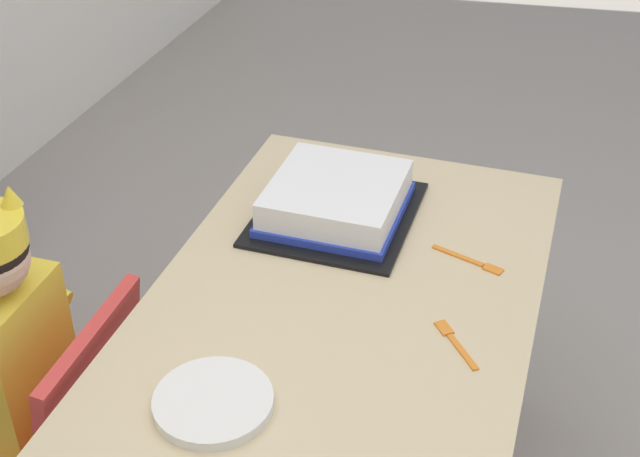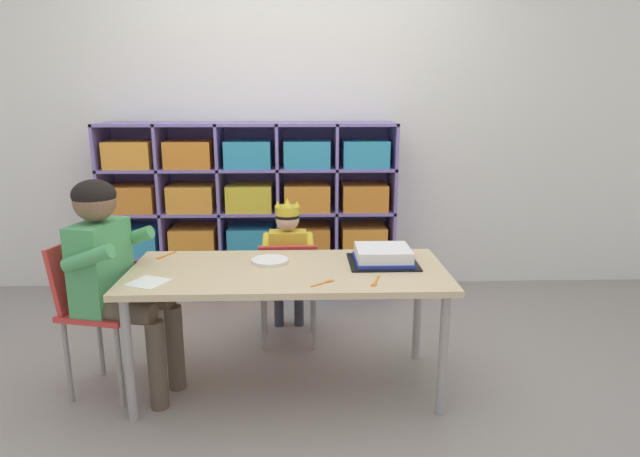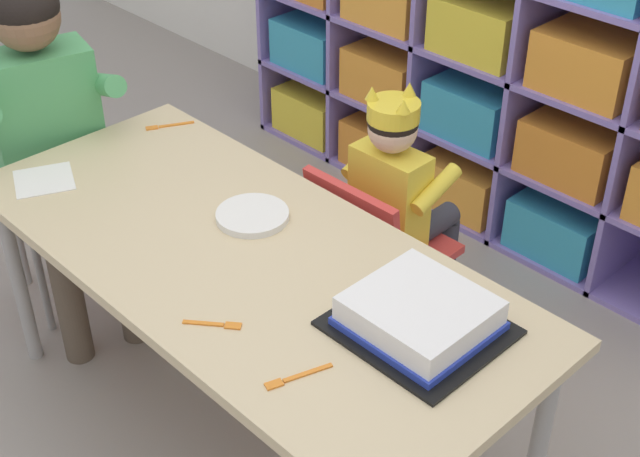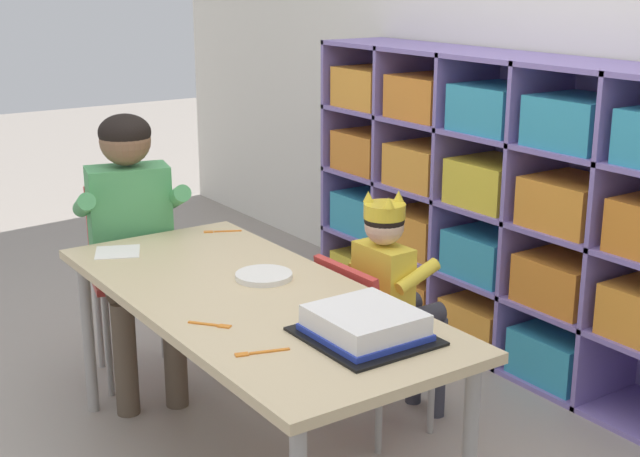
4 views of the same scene
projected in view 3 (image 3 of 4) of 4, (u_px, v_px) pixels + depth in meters
name	position (u px, v px, depth m)	size (l,w,h in m)	color
ground	(254.00, 432.00, 2.42)	(16.00, 16.00, 0.00)	gray
storage_cubby_shelf	(483.00, 54.00, 3.05)	(2.03, 0.36, 1.23)	#7F6BB2
activity_table	(244.00, 269.00, 2.11)	(1.50, 0.66, 0.61)	#D1B789
classroom_chair_blue	(373.00, 247.00, 2.48)	(0.35, 0.32, 0.62)	red
child_with_crown	(400.00, 189.00, 2.46)	(0.30, 0.31, 0.85)	yellow
classroom_chair_adult_side	(50.00, 167.00, 2.72)	(0.41, 0.38, 0.75)	red
adult_helper_seated	(51.00, 125.00, 2.52)	(0.47, 0.45, 1.04)	#4C9E5B
birthday_cake_on_tray	(419.00, 317.00, 1.83)	(0.33, 0.30, 0.08)	black
paper_plate_stack	(252.00, 215.00, 2.19)	(0.18, 0.18, 0.02)	white
paper_napkin_square	(44.00, 180.00, 2.34)	(0.15, 0.15, 0.00)	white
fork_near_cake_tray	(167.00, 126.00, 2.59)	(0.08, 0.13, 0.00)	orange
fork_near_child_seat	(295.00, 377.00, 1.73)	(0.06, 0.14, 0.00)	orange
fork_beside_plate_stack	(216.00, 324.00, 1.86)	(0.11, 0.09, 0.00)	orange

